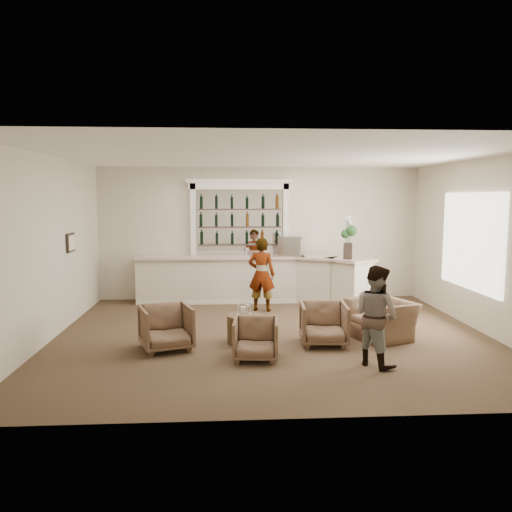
{
  "coord_description": "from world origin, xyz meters",
  "views": [
    {
      "loc": [
        -0.86,
        -8.99,
        2.56
      ],
      "look_at": [
        -0.25,
        0.9,
        1.39
      ],
      "focal_mm": 35.0,
      "sensor_mm": 36.0,
      "label": 1
    }
  ],
  "objects": [
    {
      "name": "guest",
      "position": [
        1.41,
        -1.71,
        0.77
      ],
      "size": [
        0.91,
        0.95,
        1.54
      ],
      "primitive_type": "imported",
      "rotation": [
        0.0,
        0.0,
        2.17
      ],
      "color": "gray",
      "rests_on": "ground"
    },
    {
      "name": "armchair_right",
      "position": [
        0.84,
        -0.6,
        0.37
      ],
      "size": [
        0.84,
        0.86,
        0.74
      ],
      "primitive_type": "imported",
      "rotation": [
        0.0,
        0.0,
        -0.07
      ],
      "color": "brown",
      "rests_on": "ground"
    },
    {
      "name": "bar_counter",
      "position": [
        -0.16,
        3.0,
        0.57
      ],
      "size": [
        5.72,
        1.8,
        1.14
      ],
      "color": "beige",
      "rests_on": "ground"
    },
    {
      "name": "cocktail_table",
      "position": [
        -0.53,
        -0.41,
        0.25
      ],
      "size": [
        0.62,
        0.62,
        0.5
      ],
      "primitive_type": "cylinder",
      "color": "#513C23",
      "rests_on": "ground"
    },
    {
      "name": "wine_glass_tbl_c",
      "position": [
        -0.49,
        -0.54,
        0.6
      ],
      "size": [
        0.07,
        0.07,
        0.21
      ],
      "primitive_type": null,
      "color": "white",
      "rests_on": "cocktail_table"
    },
    {
      "name": "armchair_left",
      "position": [
        -1.87,
        -0.72,
        0.38
      ],
      "size": [
        1.03,
        1.05,
        0.76
      ],
      "primitive_type": "imported",
      "rotation": [
        0.0,
        0.0,
        0.33
      ],
      "color": "brown",
      "rests_on": "ground"
    },
    {
      "name": "sommelier",
      "position": [
        -0.05,
        2.06,
        0.83
      ],
      "size": [
        0.69,
        0.55,
        1.67
      ],
      "primitive_type": "imported",
      "rotation": [
        0.0,
        0.0,
        2.86
      ],
      "color": "gray",
      "rests_on": "ground"
    },
    {
      "name": "flower_vase",
      "position": [
        1.96,
        2.31,
        1.7
      ],
      "size": [
        0.26,
        0.26,
        0.99
      ],
      "color": "black",
      "rests_on": "bar_counter"
    },
    {
      "name": "wine_glass_bar_right",
      "position": [
        0.43,
        3.07,
        1.25
      ],
      "size": [
        0.07,
        0.07,
        0.21
      ],
      "primitive_type": null,
      "color": "white",
      "rests_on": "bar_counter"
    },
    {
      "name": "ground",
      "position": [
        0.0,
        0.0,
        0.0
      ],
      "size": [
        8.0,
        8.0,
        0.0
      ],
      "primitive_type": "plane",
      "color": "brown",
      "rests_on": "ground"
    },
    {
      "name": "armchair_center",
      "position": [
        -0.39,
        -1.32,
        0.33
      ],
      "size": [
        0.77,
        0.78,
        0.66
      ],
      "primitive_type": "imported",
      "rotation": [
        0.0,
        0.0,
        -0.1
      ],
      "color": "brown",
      "rests_on": "ground"
    },
    {
      "name": "espresso_machine",
      "position": [
        0.72,
        2.99,
        1.38
      ],
      "size": [
        0.65,
        0.59,
        0.48
      ],
      "primitive_type": "cube",
      "rotation": [
        0.0,
        0.0,
        -0.26
      ],
      "color": "silver",
      "rests_on": "bar_counter"
    },
    {
      "name": "napkin_holder",
      "position": [
        -0.55,
        -0.27,
        0.56
      ],
      "size": [
        0.08,
        0.08,
        0.12
      ],
      "primitive_type": "cube",
      "color": "white",
      "rests_on": "cocktail_table"
    },
    {
      "name": "wine_glass_tbl_b",
      "position": [
        -0.43,
        -0.33,
        0.6
      ],
      "size": [
        0.07,
        0.07,
        0.21
      ],
      "primitive_type": null,
      "color": "white",
      "rests_on": "cocktail_table"
    },
    {
      "name": "room_shell",
      "position": [
        0.16,
        0.71,
        2.34
      ],
      "size": [
        8.04,
        7.02,
        3.32
      ],
      "color": "beige",
      "rests_on": "ground"
    },
    {
      "name": "wine_glass_tbl_a",
      "position": [
        -0.65,
        -0.38,
        0.6
      ],
      "size": [
        0.07,
        0.07,
        0.21
      ],
      "primitive_type": null,
      "color": "white",
      "rests_on": "cocktail_table"
    },
    {
      "name": "back_bar_alcove",
      "position": [
        -0.5,
        3.41,
        2.03
      ],
      "size": [
        2.64,
        0.25,
        3.0
      ],
      "color": "white",
      "rests_on": "ground"
    },
    {
      "name": "armchair_far",
      "position": [
        1.97,
        -0.28,
        0.35
      ],
      "size": [
        1.28,
        1.35,
        0.7
      ],
      "primitive_type": "imported",
      "rotation": [
        0.0,
        0.0,
        -1.18
      ],
      "color": "brown",
      "rests_on": "ground"
    },
    {
      "name": "wine_glass_bar_left",
      "position": [
        -0.35,
        2.95,
        1.25
      ],
      "size": [
        0.07,
        0.07,
        0.21
      ],
      "primitive_type": null,
      "color": "white",
      "rests_on": "bar_counter"
    }
  ]
}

